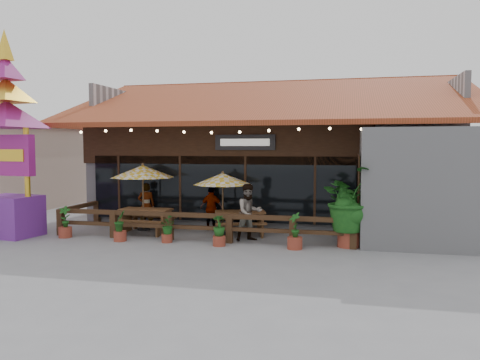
% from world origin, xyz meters
% --- Properties ---
extents(ground, '(100.00, 100.00, 0.00)m').
position_xyz_m(ground, '(0.00, 0.00, 0.00)').
color(ground, gray).
rests_on(ground, ground).
extents(restaurant_building, '(15.50, 14.73, 6.09)m').
position_xyz_m(restaurant_building, '(0.26, 6.61, 2.21)').
color(restaurant_building, '#B8B8BD').
rests_on(restaurant_building, ground).
extents(patio_railing, '(10.00, 2.60, 0.92)m').
position_xyz_m(patio_railing, '(-2.25, -0.27, 0.61)').
color(patio_railing, '#422717').
rests_on(patio_railing, ground).
extents(umbrella_left, '(2.73, 2.73, 2.45)m').
position_xyz_m(umbrella_left, '(-4.13, 1.04, 2.14)').
color(umbrella_left, brown).
rests_on(umbrella_left, ground).
extents(umbrella_right, '(2.67, 2.67, 2.20)m').
position_xyz_m(umbrella_right, '(-1.10, 0.92, 1.92)').
color(umbrella_right, brown).
rests_on(umbrella_right, ground).
extents(picnic_table_left, '(1.80, 1.56, 0.85)m').
position_xyz_m(picnic_table_left, '(-3.83, 0.58, 0.58)').
color(picnic_table_left, brown).
rests_on(picnic_table_left, ground).
extents(picnic_table_right, '(2.07, 1.92, 0.83)m').
position_xyz_m(picnic_table_right, '(-0.49, 0.94, 0.56)').
color(picnic_table_right, brown).
rests_on(picnic_table_right, ground).
extents(thai_sign_tower, '(3.11, 3.11, 7.46)m').
position_xyz_m(thai_sign_tower, '(-8.07, -1.03, 3.94)').
color(thai_sign_tower, '#6D2892').
rests_on(thai_sign_tower, ground).
extents(tropical_plant, '(2.35, 2.30, 2.46)m').
position_xyz_m(tropical_plant, '(3.17, -0.26, 1.41)').
color(tropical_plant, brown).
rests_on(tropical_plant, ground).
extents(diner_a, '(0.72, 0.60, 1.70)m').
position_xyz_m(diner_a, '(-4.23, 1.52, 0.85)').
color(diner_a, '#371F11').
rests_on(diner_a, ground).
extents(diner_b, '(1.14, 1.10, 1.85)m').
position_xyz_m(diner_b, '(0.03, -0.01, 0.92)').
color(diner_b, '#371F11').
rests_on(diner_b, ground).
extents(diner_c, '(1.02, 0.62, 1.62)m').
position_xyz_m(diner_c, '(-1.67, 1.53, 0.81)').
color(diner_c, '#371F11').
rests_on(diner_c, ground).
extents(planter_a, '(0.43, 0.43, 1.07)m').
position_xyz_m(planter_a, '(-6.10, -0.84, 0.45)').
color(planter_a, brown).
rests_on(planter_a, ground).
extents(planter_b, '(0.41, 0.45, 1.00)m').
position_xyz_m(planter_b, '(-4.01, -1.00, 0.45)').
color(planter_b, brown).
rests_on(planter_b, ground).
extents(planter_c, '(0.67, 0.67, 0.84)m').
position_xyz_m(planter_c, '(-2.46, -0.87, 0.47)').
color(planter_c, brown).
rests_on(planter_c, ground).
extents(planter_d, '(0.46, 0.46, 0.96)m').
position_xyz_m(planter_d, '(-0.70, -1.00, 0.46)').
color(planter_d, brown).
rests_on(planter_d, ground).
extents(planter_e, '(0.45, 0.47, 1.11)m').
position_xyz_m(planter_e, '(1.61, -0.91, 0.46)').
color(planter_e, brown).
rests_on(planter_e, ground).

